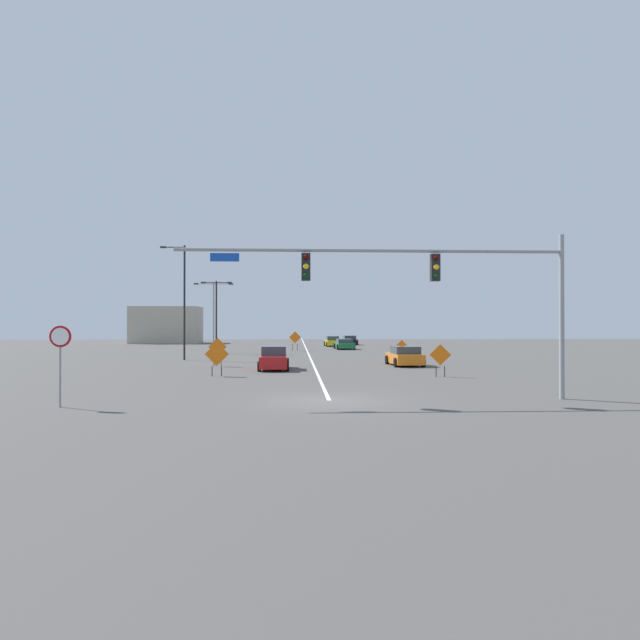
# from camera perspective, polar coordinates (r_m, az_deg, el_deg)

# --- Properties ---
(ground) EXTENTS (169.24, 169.24, 0.00)m
(ground) POSITION_cam_1_polar(r_m,az_deg,el_deg) (21.05, 0.97, -8.44)
(ground) COLOR #4C4947
(road_centre_stripe) EXTENTS (0.16, 94.02, 0.01)m
(road_centre_stripe) POSITION_cam_1_polar(r_m,az_deg,el_deg) (67.89, -1.51, -2.92)
(road_centre_stripe) COLOR white
(road_centre_stripe) RESTS_ON ground
(traffic_signal_assembly) EXTENTS (15.13, 0.44, 6.44)m
(traffic_signal_assembly) POSITION_cam_1_polar(r_m,az_deg,el_deg) (21.49, 11.18, 4.50)
(traffic_signal_assembly) COLOR gray
(traffic_signal_assembly) RESTS_ON ground
(stop_sign) EXTENTS (0.76, 0.07, 2.87)m
(stop_sign) POSITION_cam_1_polar(r_m,az_deg,el_deg) (21.23, -25.59, -2.85)
(stop_sign) COLOR gray
(stop_sign) RESTS_ON ground
(street_lamp_near_left) EXTENTS (2.04, 0.24, 9.40)m
(street_lamp_near_left) POSITION_cam_1_polar(r_m,az_deg,el_deg) (45.97, -14.19, 2.33)
(street_lamp_near_left) COLOR black
(street_lamp_near_left) RESTS_ON ground
(street_lamp_far_right) EXTENTS (2.98, 0.24, 7.16)m
(street_lamp_far_right) POSITION_cam_1_polar(r_m,az_deg,el_deg) (54.16, -10.82, 0.98)
(street_lamp_far_right) COLOR black
(street_lamp_far_right) RESTS_ON ground
(street_lamp_far_left) EXTENTS (4.03, 0.24, 7.26)m
(street_lamp_far_left) POSITION_cam_1_polar(r_m,az_deg,el_deg) (57.25, -11.10, 1.03)
(street_lamp_far_left) COLOR gray
(street_lamp_far_left) RESTS_ON ground
(construction_sign_left_shoulder) EXTENTS (1.33, 0.30, 2.16)m
(construction_sign_left_shoulder) POSITION_cam_1_polar(r_m,az_deg,el_deg) (60.18, -2.64, -1.93)
(construction_sign_left_shoulder) COLOR orange
(construction_sign_left_shoulder) RESTS_ON ground
(construction_sign_median_near) EXTENTS (1.28, 0.06, 1.99)m
(construction_sign_median_near) POSITION_cam_1_polar(r_m,az_deg,el_deg) (38.35, -10.70, -2.94)
(construction_sign_median_near) COLOR orange
(construction_sign_median_near) RESTS_ON ground
(construction_sign_right_lane) EXTENTS (1.08, 0.27, 1.72)m
(construction_sign_right_lane) POSITION_cam_1_polar(r_m,az_deg,el_deg) (42.59, 8.58, -2.94)
(construction_sign_right_lane) COLOR orange
(construction_sign_right_lane) RESTS_ON ground
(construction_sign_right_shoulder) EXTENTS (1.17, 0.31, 1.82)m
(construction_sign_right_shoulder) POSITION_cam_1_polar(r_m,az_deg,el_deg) (30.98, 12.51, -3.75)
(construction_sign_right_shoulder) COLOR orange
(construction_sign_right_shoulder) RESTS_ON ground
(construction_sign_left_lane) EXTENTS (1.35, 0.05, 1.92)m
(construction_sign_left_lane) POSITION_cam_1_polar(r_m,az_deg,el_deg) (31.14, -10.77, -3.66)
(construction_sign_left_lane) COLOR orange
(construction_sign_left_lane) RESTS_ON ground
(car_orange_distant) EXTENTS (2.25, 4.20, 1.38)m
(car_orange_distant) POSITION_cam_1_polar(r_m,az_deg,el_deg) (38.95, 8.88, -3.79)
(car_orange_distant) COLOR orange
(car_orange_distant) RESTS_ON ground
(car_red_mid) EXTENTS (1.98, 4.26, 1.51)m
(car_red_mid) POSITION_cam_1_polar(r_m,az_deg,el_deg) (35.36, -4.85, -4.06)
(car_red_mid) COLOR red
(car_red_mid) RESTS_ON ground
(car_yellow_far) EXTENTS (2.05, 4.45, 1.35)m
(car_yellow_far) POSITION_cam_1_polar(r_m,az_deg,el_deg) (72.43, 1.30, -2.27)
(car_yellow_far) COLOR gold
(car_yellow_far) RESTS_ON ground
(car_green_approaching) EXTENTS (2.28, 4.37, 1.21)m
(car_green_approaching) POSITION_cam_1_polar(r_m,az_deg,el_deg) (63.91, 2.56, -2.56)
(car_green_approaching) COLOR #196B38
(car_green_approaching) RESTS_ON ground
(car_black_passing) EXTENTS (2.22, 4.37, 1.32)m
(car_black_passing) POSITION_cam_1_polar(r_m,az_deg,el_deg) (77.49, 3.08, -2.16)
(car_black_passing) COLOR black
(car_black_passing) RESTS_ON ground
(roadside_building_west) EXTENTS (10.23, 6.30, 5.65)m
(roadside_building_west) POSITION_cam_1_polar(r_m,az_deg,el_deg) (87.58, -15.79, -0.50)
(roadside_building_west) COLOR #B2A893
(roadside_building_west) RESTS_ON ground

